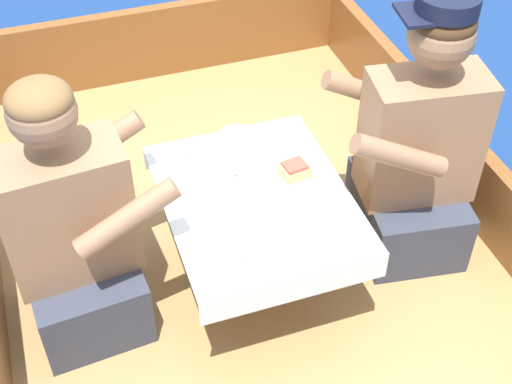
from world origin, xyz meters
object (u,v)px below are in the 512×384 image
(person_port, at_px, (74,235))
(coffee_cup_port, at_px, (175,153))
(sandwich, at_px, (294,170))
(coffee_cup_starboard, at_px, (221,173))
(person_starboard, at_px, (417,153))
(tin_can, at_px, (237,259))

(person_port, height_order, coffee_cup_port, person_port)
(sandwich, xyz_separation_m, coffee_cup_starboard, (-0.24, 0.06, 0.00))
(person_starboard, bearing_deg, person_port, 7.14)
(coffee_cup_starboard, bearing_deg, person_port, -171.45)
(sandwich, bearing_deg, coffee_cup_starboard, 166.04)
(person_starboard, bearing_deg, coffee_cup_port, -9.78)
(sandwich, height_order, coffee_cup_starboard, coffee_cup_starboard)
(person_starboard, distance_m, coffee_cup_starboard, 0.70)
(person_port, bearing_deg, tin_can, -38.97)
(person_starboard, height_order, coffee_cup_starboard, person_starboard)
(coffee_cup_port, distance_m, coffee_cup_starboard, 0.20)
(person_starboard, distance_m, sandwich, 0.45)
(person_starboard, xyz_separation_m, coffee_cup_port, (-0.82, 0.27, 0.01))
(tin_can, bearing_deg, sandwich, 46.06)
(person_port, relative_size, person_starboard, 0.93)
(person_starboard, distance_m, tin_can, 0.81)
(coffee_cup_port, bearing_deg, coffee_cup_starboard, -53.00)
(person_starboard, relative_size, coffee_cup_starboard, 10.11)
(coffee_cup_starboard, bearing_deg, tin_can, -100.06)
(person_port, xyz_separation_m, coffee_cup_starboard, (0.52, 0.08, 0.05))
(coffee_cup_starboard, bearing_deg, coffee_cup_port, 127.00)
(sandwich, height_order, coffee_cup_port, sandwich)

